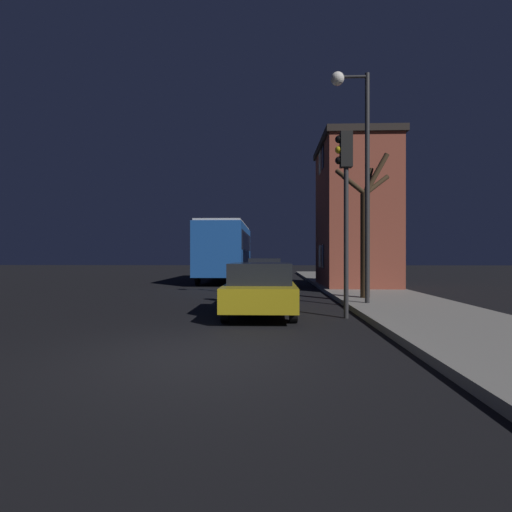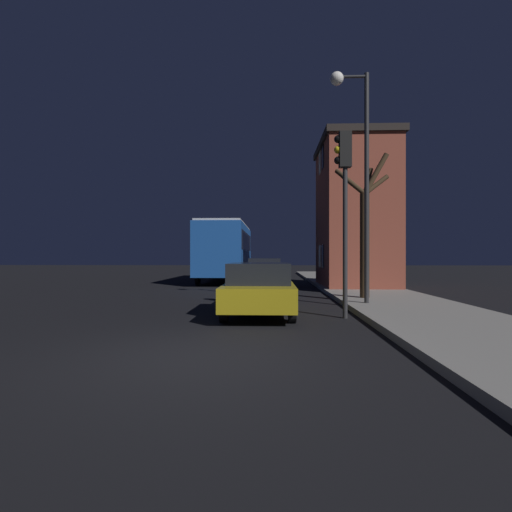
# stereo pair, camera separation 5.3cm
# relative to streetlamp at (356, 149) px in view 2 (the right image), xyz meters

# --- Properties ---
(ground_plane) EXTENTS (120.00, 120.00, 0.00)m
(ground_plane) POSITION_rel_streetlamp_xyz_m (-3.77, -5.94, -4.84)
(ground_plane) COLOR black
(brick_building) EXTENTS (3.45, 5.38, 7.01)m
(brick_building) POSITION_rel_streetlamp_xyz_m (1.48, 7.42, -1.16)
(brick_building) COLOR brown
(brick_building) RESTS_ON sidewalk
(streetlamp) EXTENTS (1.17, 0.41, 7.02)m
(streetlamp) POSITION_rel_streetlamp_xyz_m (0.00, 0.00, 0.00)
(streetlamp) COLOR #28282B
(streetlamp) RESTS_ON sidewalk
(traffic_light) EXTENTS (0.43, 0.24, 4.74)m
(traffic_light) POSITION_rel_streetlamp_xyz_m (-0.74, -2.00, -1.46)
(traffic_light) COLOR #28282B
(traffic_light) RESTS_ON ground
(bare_tree) EXTENTS (1.75, 1.46, 4.94)m
(bare_tree) POSITION_rel_streetlamp_xyz_m (0.61, 1.61, -2.18)
(bare_tree) COLOR #382819
(bare_tree) RESTS_ON sidewalk
(bus) EXTENTS (2.57, 9.04, 3.49)m
(bus) POSITION_rel_streetlamp_xyz_m (-5.37, 12.09, -2.76)
(bus) COLOR #194793
(bus) RESTS_ON ground
(car_near_lane) EXTENTS (1.80, 4.35, 1.40)m
(car_near_lane) POSITION_rel_streetlamp_xyz_m (-2.90, -1.39, -4.11)
(car_near_lane) COLOR olive
(car_near_lane) RESTS_ON ground
(car_mid_lane) EXTENTS (1.74, 4.18, 1.46)m
(car_mid_lane) POSITION_rel_streetlamp_xyz_m (-2.92, 7.93, -4.07)
(car_mid_lane) COLOR navy
(car_mid_lane) RESTS_ON ground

